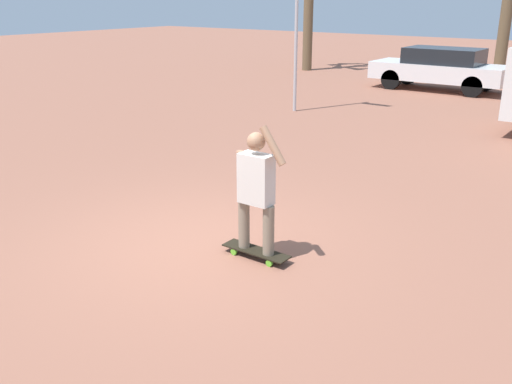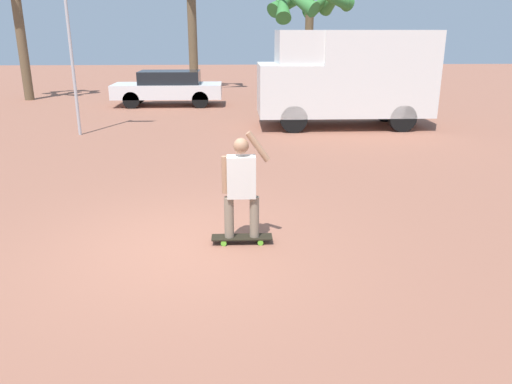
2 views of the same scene
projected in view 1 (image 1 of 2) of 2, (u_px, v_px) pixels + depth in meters
ground_plane at (196, 243)px, 7.48m from camera, size 80.00×80.00×0.00m
skateboard at (256, 252)px, 7.05m from camera, size 0.90×0.24×0.10m
person_skateboarder at (256, 186)px, 6.77m from camera, size 0.69×0.22×1.59m
parked_car_white at (440, 68)px, 19.27m from camera, size 4.46×1.71×1.42m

